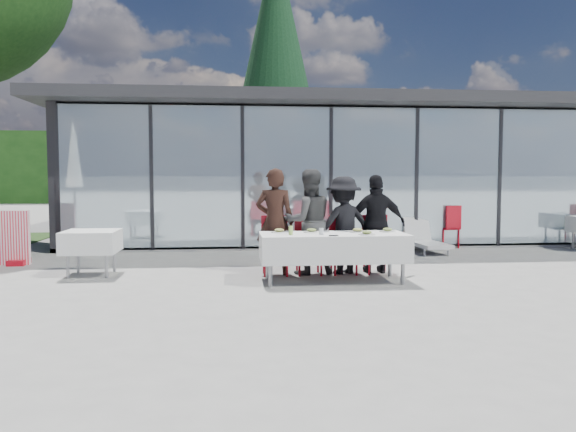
% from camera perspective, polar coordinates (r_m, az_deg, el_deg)
% --- Properties ---
extents(ground, '(90.00, 90.00, 0.00)m').
position_cam_1_polar(ground, '(8.47, 2.14, -7.05)').
color(ground, gray).
rests_on(ground, ground).
extents(pavilion, '(14.80, 8.80, 3.44)m').
position_cam_1_polar(pavilion, '(16.70, 5.23, 5.78)').
color(pavilion, gray).
rests_on(pavilion, ground).
extents(treeline, '(62.50, 2.00, 4.40)m').
position_cam_1_polar(treeline, '(36.25, -7.00, 4.88)').
color(treeline, '#133310').
rests_on(treeline, ground).
extents(dining_table, '(2.26, 0.96, 0.75)m').
position_cam_1_polar(dining_table, '(8.71, 4.63, -3.16)').
color(dining_table, silver).
rests_on(dining_table, ground).
extents(diner_a, '(0.77, 0.77, 1.77)m').
position_cam_1_polar(diner_a, '(9.28, -1.34, -0.58)').
color(diner_a, '#331D16').
rests_on(diner_a, ground).
extents(diner_chair_a, '(0.44, 0.44, 0.97)m').
position_cam_1_polar(diner_chair_a, '(9.35, -1.35, -2.67)').
color(diner_chair_a, '#B80C1A').
rests_on(diner_chair_a, ground).
extents(diner_b, '(0.98, 0.98, 1.75)m').
position_cam_1_polar(diner_b, '(9.34, 2.10, -0.59)').
color(diner_b, '#434343').
rests_on(diner_b, ground).
extents(diner_chair_b, '(0.44, 0.44, 0.97)m').
position_cam_1_polar(diner_chair_b, '(9.41, 2.07, -2.63)').
color(diner_chair_b, '#B80C1A').
rests_on(diner_chair_b, ground).
extents(diner_c, '(1.31, 1.31, 1.63)m').
position_cam_1_polar(diner_c, '(9.44, 5.64, -0.92)').
color(diner_c, black).
rests_on(diner_c, ground).
extents(diner_chair_c, '(0.44, 0.44, 0.97)m').
position_cam_1_polar(diner_chair_c, '(9.50, 5.59, -2.58)').
color(diner_chair_c, '#B80C1A').
rests_on(diner_chair_c, ground).
extents(diner_d, '(0.98, 0.98, 1.66)m').
position_cam_1_polar(diner_d, '(9.57, 9.00, -0.80)').
color(diner_d, black).
rests_on(diner_d, ground).
extents(diner_chair_d, '(0.44, 0.44, 0.97)m').
position_cam_1_polar(diner_chair_d, '(9.63, 8.93, -2.52)').
color(diner_chair_d, '#B80C1A').
rests_on(diner_chair_d, ground).
extents(plate_a, '(0.26, 0.26, 0.07)m').
position_cam_1_polar(plate_a, '(8.78, -0.89, -1.54)').
color(plate_a, white).
rests_on(plate_a, dining_table).
extents(plate_b, '(0.26, 0.26, 0.07)m').
position_cam_1_polar(plate_b, '(8.80, 2.41, -1.53)').
color(plate_b, white).
rests_on(plate_b, dining_table).
extents(plate_c, '(0.26, 0.26, 0.07)m').
position_cam_1_polar(plate_c, '(8.91, 7.08, -1.49)').
color(plate_c, white).
rests_on(plate_c, dining_table).
extents(plate_d, '(0.26, 0.26, 0.07)m').
position_cam_1_polar(plate_d, '(9.03, 10.07, -1.44)').
color(plate_d, white).
rests_on(plate_d, dining_table).
extents(plate_extra, '(0.26, 0.26, 0.07)m').
position_cam_1_polar(plate_extra, '(8.52, 8.01, -1.74)').
color(plate_extra, white).
rests_on(plate_extra, dining_table).
extents(juice_bottle, '(0.06, 0.06, 0.14)m').
position_cam_1_polar(juice_bottle, '(8.44, 0.28, -1.47)').
color(juice_bottle, '#9AC954').
rests_on(juice_bottle, dining_table).
extents(drinking_glasses, '(0.07, 0.07, 0.10)m').
position_cam_1_polar(drinking_glasses, '(8.50, 3.40, -1.56)').
color(drinking_glasses, silver).
rests_on(drinking_glasses, dining_table).
extents(folded_eyeglasses, '(0.14, 0.03, 0.01)m').
position_cam_1_polar(folded_eyeglasses, '(8.32, 4.65, -1.98)').
color(folded_eyeglasses, black).
rests_on(folded_eyeglasses, dining_table).
extents(spare_table_left, '(0.86, 0.86, 0.74)m').
position_cam_1_polar(spare_table_left, '(9.80, -19.36, -2.49)').
color(spare_table_left, silver).
rests_on(spare_table_left, ground).
extents(spare_chair_b, '(0.55, 0.55, 0.97)m').
position_cam_1_polar(spare_chair_b, '(13.30, 16.21, -0.84)').
color(spare_chair_b, '#B80C1A').
rests_on(spare_chair_b, ground).
extents(lounger, '(0.73, 1.39, 0.72)m').
position_cam_1_polar(lounger, '(12.58, 13.66, -2.34)').
color(lounger, silver).
rests_on(lounger, ground).
extents(conifer_tree, '(4.00, 4.00, 10.50)m').
position_cam_1_polar(conifer_tree, '(21.74, -1.24, 15.58)').
color(conifer_tree, '#382316').
rests_on(conifer_tree, ground).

